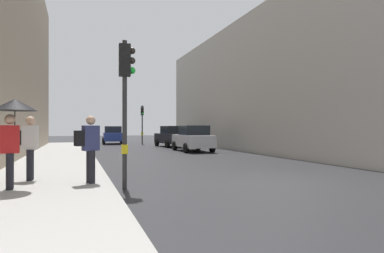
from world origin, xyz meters
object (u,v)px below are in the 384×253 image
(traffic_light_far_median, at_px, (142,118))
(car_dark_suv, at_px, (172,136))
(pedestrian_with_umbrella, at_px, (13,118))
(car_blue_van, at_px, (113,135))
(pedestrian_with_black_backpack, at_px, (28,144))
(traffic_light_near_left, at_px, (126,87))
(pedestrian_with_grey_backpack, at_px, (89,145))
(car_silver_hatchback, at_px, (193,139))

(traffic_light_far_median, relative_size, car_dark_suv, 0.87)
(pedestrian_with_umbrella, bearing_deg, car_dark_suv, 62.88)
(car_blue_van, relative_size, pedestrian_with_black_backpack, 2.42)
(traffic_light_near_left, height_order, pedestrian_with_black_backpack, traffic_light_near_left)
(pedestrian_with_umbrella, distance_m, pedestrian_with_grey_backpack, 1.87)
(traffic_light_near_left, relative_size, car_blue_van, 0.91)
(traffic_light_far_median, height_order, car_dark_suv, traffic_light_far_median)
(traffic_light_far_median, xyz_separation_m, car_silver_hatchback, (1.51, -10.21, -1.72))
(pedestrian_with_grey_backpack, bearing_deg, car_blue_van, 82.64)
(car_dark_suv, xyz_separation_m, pedestrian_with_umbrella, (-9.04, -17.65, 0.96))
(car_silver_hatchback, bearing_deg, traffic_light_far_median, 98.41)
(car_silver_hatchback, height_order, pedestrian_with_grey_backpack, pedestrian_with_grey_backpack)
(traffic_light_far_median, relative_size, pedestrian_with_umbrella, 1.76)
(pedestrian_with_black_backpack, bearing_deg, traffic_light_near_left, -29.08)
(traffic_light_near_left, bearing_deg, car_blue_van, 84.81)
(car_silver_hatchback, bearing_deg, traffic_light_near_left, -117.19)
(pedestrian_with_black_backpack, xyz_separation_m, pedestrian_with_grey_backpack, (1.56, -1.06, 0.00))
(car_silver_hatchback, distance_m, pedestrian_with_black_backpack, 13.95)
(car_silver_hatchback, bearing_deg, car_dark_suv, 88.67)
(traffic_light_near_left, height_order, pedestrian_with_grey_backpack, traffic_light_near_left)
(car_blue_van, height_order, car_silver_hatchback, same)
(traffic_light_near_left, height_order, car_silver_hatchback, traffic_light_near_left)
(car_silver_hatchback, bearing_deg, pedestrian_with_black_backpack, -128.87)
(car_blue_van, relative_size, pedestrian_with_grey_backpack, 2.42)
(traffic_light_far_median, bearing_deg, traffic_light_near_left, -102.01)
(car_blue_van, bearing_deg, pedestrian_with_black_backpack, -101.43)
(traffic_light_far_median, xyz_separation_m, pedestrian_with_umbrella, (-7.40, -22.36, -0.75))
(traffic_light_near_left, relative_size, car_silver_hatchback, 0.92)
(pedestrian_with_umbrella, height_order, pedestrian_with_grey_backpack, pedestrian_with_umbrella)
(car_blue_van, bearing_deg, traffic_light_far_median, -41.18)
(car_blue_van, relative_size, car_dark_suv, 0.99)
(traffic_light_far_median, xyz_separation_m, pedestrian_with_black_backpack, (-7.24, -21.06, -1.43))
(car_blue_van, height_order, pedestrian_with_black_backpack, pedestrian_with_black_backpack)
(pedestrian_with_umbrella, bearing_deg, car_blue_van, 78.80)
(traffic_light_far_median, distance_m, car_silver_hatchback, 10.46)
(car_dark_suv, bearing_deg, pedestrian_with_black_backpack, -118.51)
(traffic_light_near_left, bearing_deg, traffic_light_far_median, 77.99)
(car_dark_suv, bearing_deg, traffic_light_near_left, -109.89)
(car_dark_suv, bearing_deg, traffic_light_far_median, 109.12)
(car_blue_van, height_order, pedestrian_with_umbrella, pedestrian_with_umbrella)
(car_blue_van, xyz_separation_m, pedestrian_with_grey_backpack, (-3.14, -24.34, 0.29))
(car_silver_hatchback, bearing_deg, pedestrian_with_grey_backpack, -121.09)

